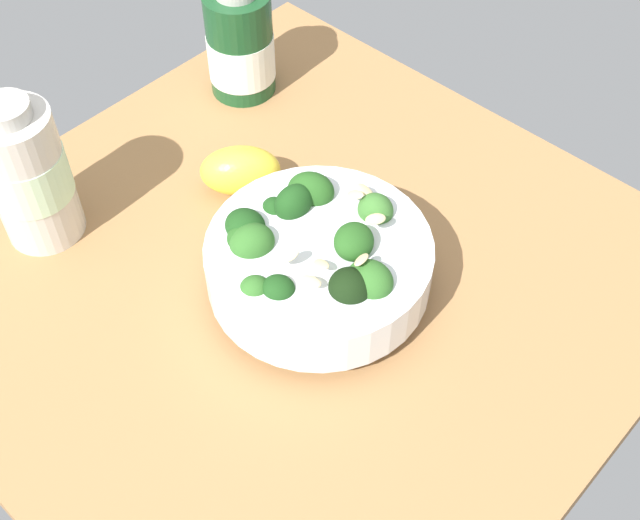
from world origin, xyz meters
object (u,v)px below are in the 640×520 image
at_px(bottle_tall, 240,45).
at_px(bottle_short, 28,174).
at_px(bowl_of_broccoli, 318,259).
at_px(lemon_wedge, 240,171).

bearing_deg(bottle_tall, bottle_short, -176.53).
bearing_deg(bottle_short, bowl_of_broccoli, -62.73).
bearing_deg(bottle_short, bottle_tall, 3.47).
height_order(lemon_wedge, bottle_tall, bottle_tall).
bearing_deg(bottle_tall, lemon_wedge, -134.40).
distance_m(lemon_wedge, bottle_short, 0.20).
xyz_separation_m(bottle_tall, bottle_short, (-0.28, -0.02, 0.01)).
height_order(bowl_of_broccoli, bottle_tall, bottle_tall).
bearing_deg(bowl_of_broccoli, lemon_wedge, 74.12).
distance_m(bowl_of_broccoli, lemon_wedge, 0.15).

